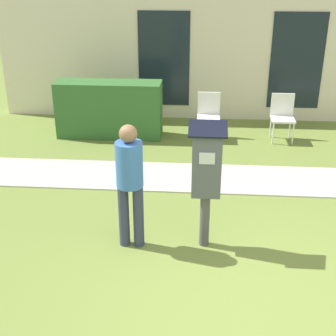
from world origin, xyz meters
name	(u,v)px	position (x,y,z in m)	size (l,w,h in m)	color
ground_plane	(248,302)	(0.00, 0.00, 0.00)	(40.00, 40.00, 0.00)	olive
sidewalk	(234,179)	(0.00, 2.98, 0.01)	(12.00, 1.10, 0.02)	#B7B2A8
building_facade	(230,45)	(0.00, 6.25, 1.60)	(10.00, 0.26, 3.20)	beige
parking_meter	(206,170)	(-0.47, 1.06, 1.02)	(0.44, 0.31, 1.59)	#4C4C4C
person_standing	(130,177)	(-1.36, 0.99, 0.93)	(0.32, 0.32, 1.58)	#333851
outdoor_chair_left	(209,112)	(-0.42, 4.91, 0.53)	(0.44, 0.44, 0.90)	white
outdoor_chair_middle	(282,113)	(1.01, 4.94, 0.53)	(0.44, 0.44, 0.90)	white
hedge_row	(109,109)	(-2.38, 4.88, 0.55)	(2.06, 0.60, 1.10)	#33662D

